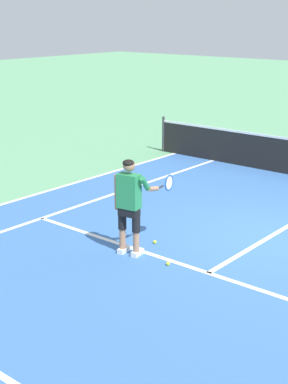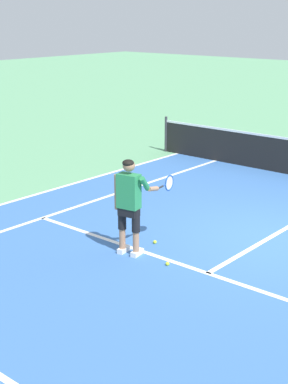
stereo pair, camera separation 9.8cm
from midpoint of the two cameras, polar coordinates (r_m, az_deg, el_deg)
name	(u,v)px [view 1 (the left image)]	position (r m, az deg, el deg)	size (l,w,h in m)	color
ground_plane	(269,237)	(11.18, 12.02, -4.38)	(80.00, 80.00, 0.00)	#609E70
court_inner_surface	(248,250)	(10.52, 9.93, -5.64)	(10.98, 10.68, 0.00)	#3866A8
line_service	(208,273)	(9.53, 6.07, -7.95)	(8.23, 0.10, 0.01)	white
line_singles_left	(85,203)	(12.91, -6.02, -1.13)	(0.10, 10.28, 0.01)	white
line_doubles_left	(44,192)	(13.89, -9.99, 0.02)	(0.10, 10.28, 0.01)	white
tennis_player	(130,200)	(9.86, -1.65, -0.83)	(0.60, 1.19, 1.71)	white
tennis_ball_near_feet	(168,264)	(9.75, 2.09, -7.07)	(0.07, 0.07, 0.07)	#CCE02D
tennis_ball_by_baseline	(155,242)	(10.63, 0.80, -4.94)	(0.07, 0.07, 0.07)	#CCE02D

